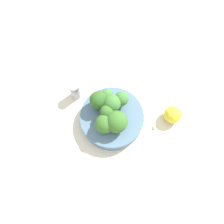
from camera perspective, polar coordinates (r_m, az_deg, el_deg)
The scene contains 15 objects.
ground_plane at distance 0.60m, azimuth -0.00°, elevation -2.20°, with size 3.00×3.00×0.00m, color beige.
bowl at distance 0.58m, azimuth -0.00°, elevation -1.64°, with size 0.17×0.17×0.04m, color slate.
broccoli_floret_0 at distance 0.55m, azimuth -3.72°, elevation 2.82°, with size 0.05×0.05×0.06m.
broccoli_floret_1 at distance 0.53m, azimuth -1.92°, elevation -3.13°, with size 0.05×0.05×0.05m.
broccoli_floret_2 at distance 0.55m, azimuth 2.51°, elevation 3.37°, with size 0.04×0.04×0.05m.
broccoli_floret_3 at distance 0.54m, azimuth -1.32°, elevation 0.02°, with size 0.04×0.04×0.05m.
broccoli_floret_4 at distance 0.54m, azimuth -0.01°, elevation 2.18°, with size 0.05×0.05×0.06m.
broccoli_floret_5 at distance 0.53m, azimuth 1.15°, elevation -2.56°, with size 0.06×0.06×0.06m.
broccoli_floret_6 at distance 0.56m, azimuth -1.33°, elevation 4.33°, with size 0.03×0.03×0.05m.
pepper_shaker at distance 0.61m, azimuth -9.61°, elevation 5.56°, with size 0.03×0.03×0.06m.
lemon_wedge at distance 0.60m, azimuth 15.55°, elevation -0.68°, with size 0.05×0.05×0.05m, color yellow.
almond_crumb_0 at distance 0.63m, azimuth -8.60°, elevation 4.78°, with size 0.01×0.01×0.01m, color #AD7F4C.
almond_crumb_1 at distance 0.62m, azimuth -10.75°, elevation 0.86°, with size 0.01×0.00×0.01m, color #AD7F4C.
almond_crumb_2 at distance 0.62m, azimuth 9.91°, elevation 1.16°, with size 0.01×0.00×0.01m, color #AD7F4C.
almond_crumb_3 at distance 0.60m, azimuth 10.95°, elevation -3.99°, with size 0.01×0.01×0.01m, color tan.
Camera 1 is at (-0.13, 0.14, 0.57)m, focal length 35.00 mm.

